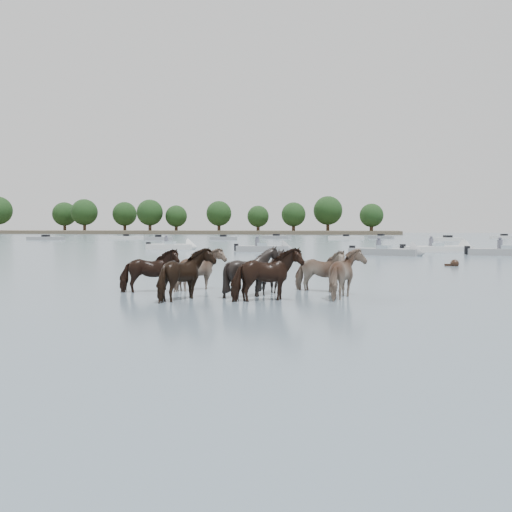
# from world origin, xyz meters

# --- Properties ---
(ground) EXTENTS (400.00, 400.00, 0.00)m
(ground) POSITION_xyz_m (0.00, 0.00, 0.00)
(ground) COLOR #4E6070
(ground) RESTS_ON ground
(shoreline) EXTENTS (160.00, 30.00, 1.00)m
(shoreline) POSITION_xyz_m (-70.00, 150.00, 0.50)
(shoreline) COLOR #4C4233
(shoreline) RESTS_ON ground
(pony_herd) EXTENTS (7.83, 4.19, 1.60)m
(pony_herd) POSITION_xyz_m (-1.87, 0.18, 0.62)
(pony_herd) COLOR black
(pony_herd) RESTS_ON ground
(swimming_pony) EXTENTS (0.72, 0.44, 0.44)m
(swimming_pony) POSITION_xyz_m (5.79, 14.27, 0.10)
(swimming_pony) COLOR black
(swimming_pony) RESTS_ON ground
(motorboat_a) EXTENTS (4.96, 2.47, 1.92)m
(motorboat_a) POSITION_xyz_m (-6.47, 28.92, 0.23)
(motorboat_a) COLOR gray
(motorboat_a) RESTS_ON ground
(motorboat_b) EXTENTS (5.56, 3.29, 1.92)m
(motorboat_b) POSITION_xyz_m (3.27, 24.71, 0.23)
(motorboat_b) COLOR gray
(motorboat_b) RESTS_ON ground
(motorboat_c) EXTENTS (6.45, 4.01, 1.92)m
(motorboat_c) POSITION_xyz_m (7.56, 31.44, 0.22)
(motorboat_c) COLOR silver
(motorboat_c) RESTS_ON ground
(motorboat_f) EXTENTS (4.84, 1.99, 1.92)m
(motorboat_f) POSITION_xyz_m (-15.60, 31.88, 0.23)
(motorboat_f) COLOR silver
(motorboat_f) RESTS_ON ground
(distant_flotilla) EXTENTS (102.71, 28.83, 0.93)m
(distant_flotilla) POSITION_xyz_m (0.50, 74.73, 0.26)
(distant_flotilla) COLOR gray
(distant_flotilla) RESTS_ON ground
(treeline) EXTENTS (149.06, 22.81, 12.25)m
(treeline) POSITION_xyz_m (-73.33, 151.67, 6.55)
(treeline) COLOR #382619
(treeline) RESTS_ON ground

